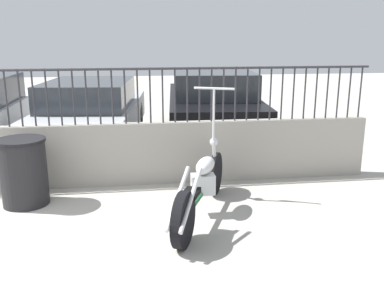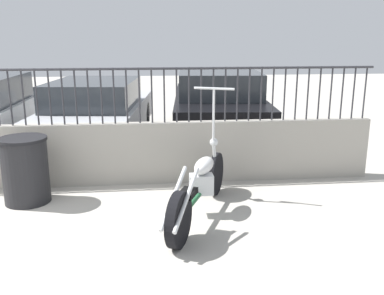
{
  "view_description": "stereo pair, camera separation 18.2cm",
  "coord_description": "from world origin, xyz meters",
  "px_view_note": "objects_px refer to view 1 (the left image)",
  "views": [
    {
      "loc": [
        1.95,
        -3.74,
        2.11
      ],
      "look_at": [
        2.71,
        1.63,
        0.7
      ],
      "focal_mm": 40.0,
      "sensor_mm": 36.0,
      "label": 1
    },
    {
      "loc": [
        2.13,
        -3.76,
        2.11
      ],
      "look_at": [
        2.71,
        1.63,
        0.7
      ],
      "focal_mm": 40.0,
      "sensor_mm": 36.0,
      "label": 2
    }
  ],
  "objects_px": {
    "motorcycle_green": "(200,188)",
    "car_silver": "(91,113)",
    "trash_bin": "(24,172)",
    "car_black": "(212,103)"
  },
  "relations": [
    {
      "from": "car_silver",
      "to": "car_black",
      "type": "xyz_separation_m",
      "value": [
        2.51,
        0.51,
        0.05
      ]
    },
    {
      "from": "car_silver",
      "to": "car_black",
      "type": "bearing_deg",
      "value": -72.08
    },
    {
      "from": "motorcycle_green",
      "to": "car_silver",
      "type": "bearing_deg",
      "value": 45.19
    },
    {
      "from": "motorcycle_green",
      "to": "car_silver",
      "type": "height_order",
      "value": "motorcycle_green"
    },
    {
      "from": "trash_bin",
      "to": "car_black",
      "type": "distance_m",
      "value": 4.75
    },
    {
      "from": "motorcycle_green",
      "to": "trash_bin",
      "type": "distance_m",
      "value": 2.29
    },
    {
      "from": "trash_bin",
      "to": "car_black",
      "type": "bearing_deg",
      "value": 49.04
    },
    {
      "from": "motorcycle_green",
      "to": "trash_bin",
      "type": "relative_size",
      "value": 2.4
    },
    {
      "from": "trash_bin",
      "to": "car_black",
      "type": "xyz_separation_m",
      "value": [
        3.11,
        3.58,
        0.27
      ]
    },
    {
      "from": "motorcycle_green",
      "to": "trash_bin",
      "type": "xyz_separation_m",
      "value": [
        -2.16,
        0.79,
        0.05
      ]
    }
  ]
}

